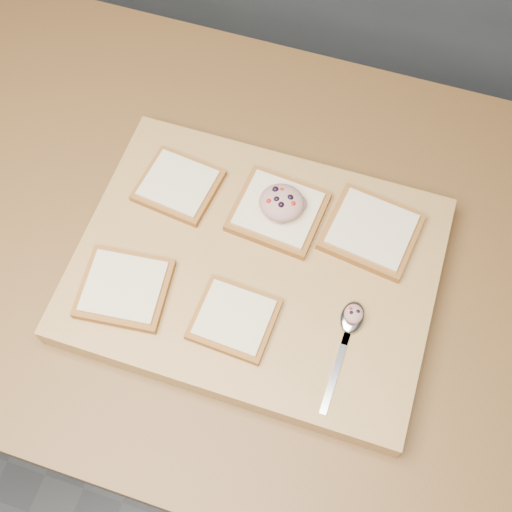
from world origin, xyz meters
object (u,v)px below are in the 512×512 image
at_px(bread_far_center, 278,211).
at_px(spoon, 350,325).
at_px(cutting_board, 256,269).
at_px(tuna_salad_dollop, 282,202).

bearing_deg(bread_far_center, spoon, -43.80).
height_order(cutting_board, tuna_salad_dollop, tuna_salad_dollop).
bearing_deg(spoon, bread_far_center, 136.20).
height_order(bread_far_center, tuna_salad_dollop, tuna_salad_dollop).
xyz_separation_m(cutting_board, bread_far_center, (0.01, 0.09, 0.03)).
xyz_separation_m(bread_far_center, tuna_salad_dollop, (0.00, 0.00, 0.02)).
relative_size(cutting_board, bread_far_center, 3.73).
xyz_separation_m(bread_far_center, spoon, (0.15, -0.14, -0.00)).
bearing_deg(tuna_salad_dollop, cutting_board, -96.48).
distance_m(cutting_board, bread_far_center, 0.09).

